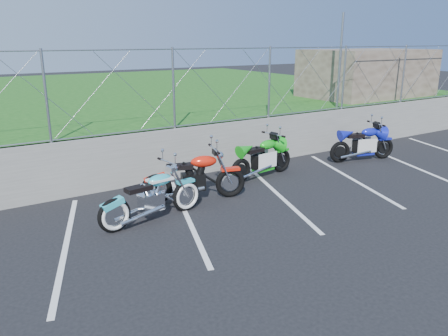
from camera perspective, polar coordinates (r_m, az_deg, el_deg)
ground at (r=8.21m, az=-1.59°, el=-8.59°), size 90.00×90.00×0.00m
retaining_wall at (r=10.97m, az=-11.02°, el=1.23°), size 30.00×0.22×1.30m
grass_field at (r=20.46m, az=-21.52°, el=7.37°), size 30.00×20.00×1.30m
stone_building at (r=18.64m, az=18.23°, el=11.73°), size 5.00×3.00×1.80m
chain_link_fence at (r=10.67m, az=-11.51°, el=9.81°), size 28.00×0.03×2.00m
sign_pole at (r=15.08m, az=14.91°, el=13.35°), size 0.08×0.08×3.00m
parking_lines at (r=9.57m, az=1.53°, el=-4.80°), size 18.29×4.31×0.01m
cruiser_turquoise at (r=8.73m, az=-9.24°, el=-3.96°), size 2.30×0.72×1.15m
naked_orange at (r=9.69m, az=-3.74°, el=-1.43°), size 2.30×0.92×1.18m
sportbike_green at (r=11.40m, az=5.09°, el=1.14°), size 2.13×0.76×1.11m
sportbike_blue at (r=13.57m, az=17.75°, el=2.91°), size 2.10×0.81×1.11m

